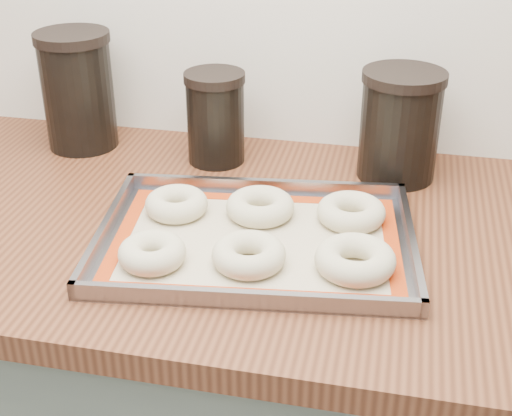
% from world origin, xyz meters
% --- Properties ---
extents(countertop, '(3.06, 0.68, 0.04)m').
position_xyz_m(countertop, '(0.00, 1.68, 0.88)').
color(countertop, brown).
rests_on(countertop, cabinet).
extents(baking_tray, '(0.50, 0.39, 0.03)m').
position_xyz_m(baking_tray, '(0.07, 1.61, 0.91)').
color(baking_tray, gray).
rests_on(baking_tray, countertop).
extents(baking_mat, '(0.45, 0.34, 0.00)m').
position_xyz_m(baking_mat, '(0.07, 1.61, 0.90)').
color(baking_mat, '#C6B793').
rests_on(baking_mat, baking_tray).
extents(bagel_front_left, '(0.11, 0.11, 0.04)m').
position_xyz_m(bagel_front_left, '(-0.06, 1.52, 0.92)').
color(bagel_front_left, beige).
rests_on(bagel_front_left, baking_mat).
extents(bagel_front_mid, '(0.12, 0.12, 0.03)m').
position_xyz_m(bagel_front_mid, '(0.08, 1.54, 0.92)').
color(bagel_front_mid, beige).
rests_on(bagel_front_mid, baking_mat).
extents(bagel_front_right, '(0.12, 0.12, 0.04)m').
position_xyz_m(bagel_front_right, '(0.22, 1.56, 0.92)').
color(bagel_front_right, beige).
rests_on(bagel_front_right, baking_mat).
extents(bagel_back_left, '(0.10, 0.10, 0.03)m').
position_xyz_m(bagel_back_left, '(-0.07, 1.67, 0.92)').
color(bagel_back_left, beige).
rests_on(bagel_back_left, baking_mat).
extents(bagel_back_mid, '(0.11, 0.11, 0.03)m').
position_xyz_m(bagel_back_mid, '(0.06, 1.68, 0.92)').
color(bagel_back_mid, beige).
rests_on(bagel_back_mid, baking_mat).
extents(bagel_back_right, '(0.14, 0.14, 0.03)m').
position_xyz_m(bagel_back_right, '(0.20, 1.70, 0.92)').
color(bagel_back_right, beige).
rests_on(bagel_back_right, baking_mat).
extents(canister_left, '(0.14, 0.14, 0.22)m').
position_xyz_m(canister_left, '(-0.33, 1.90, 1.01)').
color(canister_left, black).
rests_on(canister_left, countertop).
extents(canister_mid, '(0.11, 0.11, 0.17)m').
position_xyz_m(canister_mid, '(-0.06, 1.88, 0.98)').
color(canister_mid, black).
rests_on(canister_mid, countertop).
extents(canister_right, '(0.14, 0.14, 0.19)m').
position_xyz_m(canister_right, '(0.26, 1.89, 1.00)').
color(canister_right, black).
rests_on(canister_right, countertop).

